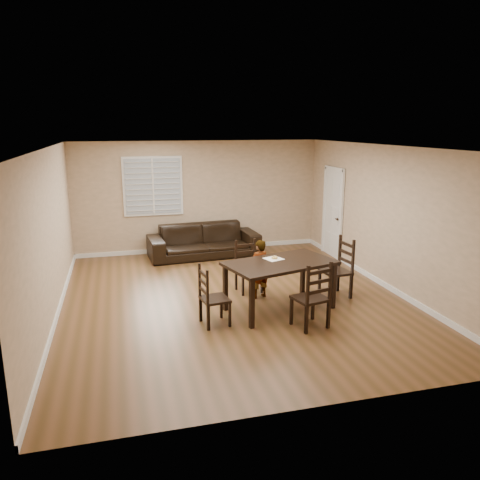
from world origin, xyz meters
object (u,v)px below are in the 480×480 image
(sofa, at_px, (204,241))
(donut, at_px, (275,257))
(dining_table, at_px, (280,267))
(chair_far, at_px, (315,300))
(chair_left, at_px, (208,299))
(chair_right, at_px, (342,269))
(chair_near, at_px, (247,267))
(child, at_px, (259,269))

(sofa, bearing_deg, donut, -84.17)
(dining_table, xyz_separation_m, chair_far, (0.25, -0.91, -0.27))
(chair_left, distance_m, chair_right, 2.71)
(dining_table, xyz_separation_m, chair_near, (-0.28, 1.09, -0.31))
(chair_far, bearing_deg, child, -88.61)
(chair_right, bearing_deg, sofa, -155.64)
(chair_right, bearing_deg, donut, -90.64)
(chair_near, distance_m, chair_left, 1.76)
(chair_right, bearing_deg, child, -107.41)
(chair_near, bearing_deg, donut, -80.94)
(child, bearing_deg, dining_table, 85.45)
(chair_far, bearing_deg, donut, -89.77)
(chair_near, relative_size, sofa, 0.37)
(chair_far, distance_m, sofa, 4.60)
(chair_right, relative_size, sofa, 0.42)
(dining_table, relative_size, chair_left, 2.06)
(donut, bearing_deg, chair_left, -156.76)
(chair_left, xyz_separation_m, sofa, (0.66, 3.95, -0.06))
(dining_table, height_order, chair_near, chair_near)
(chair_near, distance_m, chair_right, 1.77)
(chair_far, relative_size, sofa, 0.41)
(dining_table, height_order, sofa, dining_table)
(chair_near, bearing_deg, dining_table, -82.13)
(donut, height_order, sofa, donut)
(dining_table, bearing_deg, chair_far, -90.21)
(chair_left, height_order, child, child)
(chair_near, xyz_separation_m, chair_far, (0.53, -2.00, 0.05))
(chair_far, xyz_separation_m, chair_right, (1.07, 1.26, 0.01))
(chair_near, xyz_separation_m, child, (0.11, -0.46, 0.10))
(dining_table, relative_size, chair_near, 2.06)
(chair_left, xyz_separation_m, chair_right, (2.62, 0.69, 0.06))
(chair_far, xyz_separation_m, sofa, (-0.89, 4.51, -0.11))
(dining_table, bearing_deg, sofa, 84.67)
(chair_right, bearing_deg, chair_near, -121.64)
(chair_near, bearing_deg, chair_right, -31.61)
(chair_near, height_order, sofa, chair_near)
(chair_far, distance_m, donut, 1.21)
(donut, bearing_deg, chair_far, -75.81)
(dining_table, relative_size, donut, 18.15)
(chair_near, bearing_deg, sofa, 91.50)
(child, bearing_deg, chair_right, 149.28)
(chair_right, distance_m, child, 1.52)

